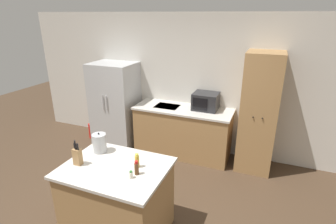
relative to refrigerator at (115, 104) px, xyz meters
name	(u,v)px	position (x,y,z in m)	size (l,w,h in m)	color
ground_plane	(139,224)	(1.54, -1.96, -0.84)	(14.00, 14.00, 0.00)	#423021
wall_back	(194,85)	(1.54, 0.37, 0.46)	(7.20, 0.06, 2.60)	beige
refrigerator	(115,104)	(0.00, 0.00, 0.00)	(0.86, 0.70, 1.67)	#B7BABC
back_counter	(183,131)	(1.46, 0.01, -0.37)	(1.81, 0.69, 0.93)	#9E7547
pantry_cabinet	(259,113)	(2.78, 0.04, 0.18)	(0.58, 0.63, 2.02)	#9E7547
kitchen_island	(118,200)	(1.38, -2.14, -0.37)	(1.18, 0.91, 0.94)	#9E7547
microwave	(206,101)	(1.85, 0.12, 0.25)	(0.44, 0.40, 0.30)	#232326
knife_block	(77,156)	(0.96, -2.26, 0.21)	(0.09, 0.07, 0.30)	#9E7547
spice_bottle_tall_dark	(137,161)	(1.61, -2.05, 0.18)	(0.05, 0.05, 0.17)	gold
spice_bottle_short_red	(137,168)	(1.68, -2.18, 0.18)	(0.05, 0.05, 0.16)	#563319
spice_bottle_amber_oil	(131,175)	(1.65, -2.26, 0.14)	(0.04, 0.04, 0.08)	beige
kettle	(99,143)	(1.01, -1.91, 0.22)	(0.17, 0.17, 0.26)	#B2B5B7
fire_extinguisher	(91,130)	(-0.62, -0.08, -0.67)	(0.12, 0.12, 0.38)	red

